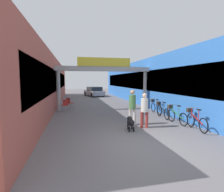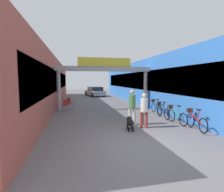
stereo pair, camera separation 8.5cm
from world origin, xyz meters
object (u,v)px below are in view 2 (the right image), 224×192
(bicycle_red_nearest, at_px, (195,120))
(dog_on_leash, at_px, (130,122))
(bicycle_black_third, at_px, (162,110))
(bicycle_green_second, at_px, (176,115))
(bollard_post_metal, at_px, (143,115))
(cafe_chair_red_farther, at_px, (70,102))
(cafe_chair_red_nearer, at_px, (65,104))
(bicycle_blue_farthest, at_px, (156,107))
(pedestrian_companion, at_px, (132,105))
(pedestrian_with_dog, at_px, (144,108))
(parked_car_silver, at_px, (95,92))

(bicycle_red_nearest, bearing_deg, dog_on_leash, 170.13)
(dog_on_leash, distance_m, bicycle_black_third, 3.47)
(bicycle_green_second, relative_size, bollard_post_metal, 1.80)
(bicycle_black_third, xyz_separation_m, cafe_chair_red_farther, (-5.56, 4.44, 0.10))
(dog_on_leash, xyz_separation_m, bicycle_black_third, (2.73, 2.14, 0.06))
(dog_on_leash, height_order, cafe_chair_red_nearer, cafe_chair_red_nearer)
(bicycle_blue_farthest, height_order, bollard_post_metal, bicycle_blue_farthest)
(cafe_chair_red_nearer, distance_m, cafe_chair_red_farther, 1.19)
(pedestrian_companion, bearing_deg, bicycle_red_nearest, -29.28)
(bollard_post_metal, relative_size, cafe_chair_red_nearer, 1.05)
(pedestrian_with_dog, relative_size, bicycle_blue_farthest, 0.97)
(dog_on_leash, distance_m, bicycle_red_nearest, 3.01)
(bicycle_red_nearest, height_order, parked_car_silver, parked_car_silver)
(bicycle_red_nearest, distance_m, bicycle_blue_farthest, 4.10)
(bicycle_green_second, relative_size, cafe_chair_red_farther, 1.90)
(bollard_post_metal, distance_m, cafe_chair_red_farther, 6.88)
(bicycle_black_third, height_order, parked_car_silver, parked_car_silver)
(bicycle_black_third, xyz_separation_m, bicycle_blue_farthest, (0.28, 1.44, 0.00))
(parked_car_silver, bearing_deg, bicycle_red_nearest, -81.65)
(pedestrian_companion, distance_m, parked_car_silver, 16.27)
(bicycle_red_nearest, xyz_separation_m, cafe_chair_red_farther, (-5.79, 7.10, 0.10))
(pedestrian_with_dog, distance_m, bicycle_blue_farthest, 4.03)
(dog_on_leash, relative_size, cafe_chair_red_nearer, 0.94)
(bicycle_black_third, bearing_deg, bicycle_blue_farthest, 78.78)
(bicycle_red_nearest, distance_m, cafe_chair_red_farther, 9.16)
(bicycle_red_nearest, height_order, cafe_chair_red_nearer, bicycle_red_nearest)
(bicycle_black_third, bearing_deg, bollard_post_metal, -143.50)
(pedestrian_companion, height_order, bollard_post_metal, pedestrian_companion)
(dog_on_leash, relative_size, bicycle_green_second, 0.49)
(bicycle_green_second, xyz_separation_m, bicycle_black_third, (-0.00, 1.45, 0.00))
(bicycle_green_second, bearing_deg, cafe_chair_red_nearer, 140.94)
(pedestrian_with_dog, height_order, cafe_chair_red_farther, pedestrian_with_dog)
(bicycle_blue_farthest, relative_size, cafe_chair_red_nearer, 1.90)
(cafe_chair_red_nearer, bearing_deg, parked_car_silver, 73.61)
(pedestrian_companion, height_order, dog_on_leash, pedestrian_companion)
(pedestrian_companion, relative_size, dog_on_leash, 2.13)
(pedestrian_companion, height_order, bicycle_red_nearest, pedestrian_companion)
(bicycle_blue_farthest, height_order, cafe_chair_red_farther, bicycle_blue_farthest)
(pedestrian_companion, bearing_deg, bicycle_black_third, 27.75)
(dog_on_leash, bearing_deg, parked_car_silver, 88.79)
(bicycle_black_third, distance_m, bicycle_blue_farthest, 1.46)
(bicycle_red_nearest, relative_size, cafe_chair_red_nearer, 1.89)
(bicycle_green_second, bearing_deg, parked_car_silver, 98.17)
(pedestrian_companion, xyz_separation_m, bicycle_red_nearest, (2.56, -1.43, -0.59))
(pedestrian_companion, height_order, cafe_chair_red_nearer, pedestrian_companion)
(cafe_chair_red_nearer, bearing_deg, cafe_chair_red_farther, 77.13)
(bicycle_red_nearest, bearing_deg, bicycle_green_second, 100.81)
(pedestrian_with_dog, height_order, dog_on_leash, pedestrian_with_dog)
(cafe_chair_red_farther, bearing_deg, parked_car_silver, 73.23)
(pedestrian_with_dog, relative_size, bollard_post_metal, 1.76)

